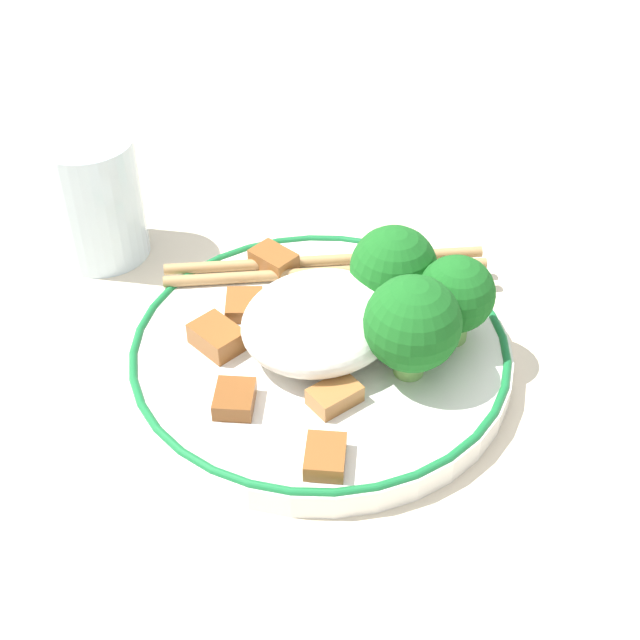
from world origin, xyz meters
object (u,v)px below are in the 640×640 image
(broccoli_back_center, at_px, (456,296))
(broccoli_back_left, at_px, (412,325))
(plate, at_px, (320,353))
(broccoli_back_right, at_px, (397,272))
(chopsticks, at_px, (326,266))
(drinking_glass, at_px, (95,198))

(broccoli_back_center, bearing_deg, broccoli_back_left, 9.64)
(plate, bearing_deg, broccoli_back_right, 177.01)
(plate, height_order, chopsticks, chopsticks)
(plate, relative_size, broccoli_back_left, 3.57)
(broccoli_back_center, height_order, broccoli_back_right, broccoli_back_right)
(broccoli_back_left, relative_size, chopsticks, 0.34)
(plate, relative_size, drinking_glass, 2.58)
(chopsticks, bearing_deg, broccoli_back_left, 78.65)
(broccoli_back_right, height_order, drinking_glass, drinking_glass)
(plate, height_order, broccoli_back_right, broccoli_back_right)
(broccoli_back_left, distance_m, broccoli_back_right, 0.05)
(plate, relative_size, broccoli_back_center, 4.05)
(chopsticks, bearing_deg, broccoli_back_center, 101.12)
(broccoli_back_left, bearing_deg, broccoli_back_right, -122.48)
(broccoli_back_center, bearing_deg, drinking_glass, -63.05)
(broccoli_back_left, distance_m, chopsticks, 0.11)
(drinking_glass, bearing_deg, plate, 104.74)
(broccoli_back_center, distance_m, chopsticks, 0.10)
(broccoli_back_right, xyz_separation_m, chopsticks, (0.01, -0.06, -0.03))
(broccoli_back_left, xyz_separation_m, broccoli_back_right, (-0.03, -0.05, -0.00))
(broccoli_back_center, xyz_separation_m, chopsticks, (0.02, -0.10, -0.03))
(plate, relative_size, chopsticks, 1.20)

